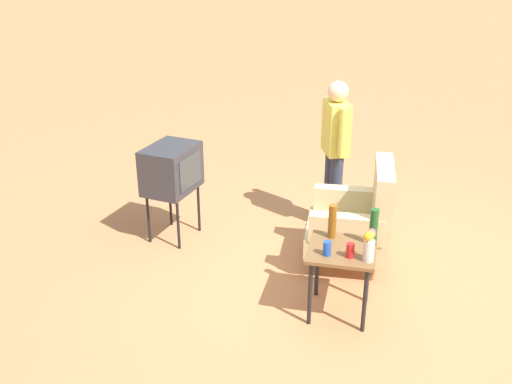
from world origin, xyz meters
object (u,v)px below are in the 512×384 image
at_px(soda_can_blue, 327,248).
at_px(person_standing, 335,146).
at_px(bottle_tall_amber, 332,221).
at_px(flower_vase, 369,244).
at_px(soda_can_red, 350,250).
at_px(tv_on_stand, 172,169).
at_px(bottle_wine_green, 374,227).
at_px(armchair, 357,219).
at_px(side_table, 342,258).

bearing_deg(soda_can_blue, person_standing, -175.48).
distance_m(soda_can_blue, bottle_tall_amber, 0.33).
height_order(bottle_tall_amber, flower_vase, bottle_tall_amber).
relative_size(bottle_tall_amber, flower_vase, 1.13).
bearing_deg(person_standing, soda_can_red, 10.38).
bearing_deg(tv_on_stand, bottle_wine_green, 67.84).
height_order(person_standing, bottle_tall_amber, person_standing).
bearing_deg(soda_can_blue, armchair, 169.41).
xyz_separation_m(person_standing, flower_vase, (1.82, 0.47, -0.16)).
height_order(soda_can_red, soda_can_blue, same).
distance_m(armchair, side_table, 0.85).
relative_size(soda_can_red, flower_vase, 0.46).
distance_m(tv_on_stand, bottle_wine_green, 2.27).
distance_m(soda_can_red, bottle_wine_green, 0.33).
height_order(bottle_wine_green, flower_vase, bottle_wine_green).
distance_m(armchair, soda_can_red, 0.99).
xyz_separation_m(tv_on_stand, soda_can_red, (1.12, 1.94, -0.09)).
bearing_deg(flower_vase, soda_can_red, -99.16).
height_order(armchair, person_standing, person_standing).
bearing_deg(bottle_wine_green, armchair, -166.77).
bearing_deg(armchair, bottle_wine_green, 13.23).
distance_m(tv_on_stand, person_standing, 1.75).
distance_m(tv_on_stand, flower_vase, 2.38).
relative_size(soda_can_red, bottle_wine_green, 0.38).
height_order(armchair, side_table, armchair).
relative_size(bottle_wine_green, flower_vase, 1.21).
relative_size(armchair, soda_can_red, 8.69).
bearing_deg(tv_on_stand, armchair, 85.61).
xyz_separation_m(side_table, tv_on_stand, (-1.00, -1.87, 0.25)).
bearing_deg(bottle_tall_amber, person_standing, -174.43).
distance_m(side_table, soda_can_red, 0.21).
bearing_deg(soda_can_blue, side_table, 140.24).
height_order(armchair, soda_can_blue, armchair).
xyz_separation_m(tv_on_stand, bottle_tall_amber, (0.82, 1.76, -0.00)).
bearing_deg(soda_can_blue, bottle_tall_amber, 179.56).
distance_m(armchair, person_standing, 0.98).
height_order(tv_on_stand, bottle_tall_amber, tv_on_stand).
bearing_deg(tv_on_stand, side_table, 61.89).
relative_size(tv_on_stand, person_standing, 0.63).
bearing_deg(soda_can_blue, soda_can_red, 92.53).
bearing_deg(flower_vase, tv_on_stand, -118.82).
bearing_deg(tv_on_stand, soda_can_blue, 57.16).
height_order(side_table, tv_on_stand, tv_on_stand).
xyz_separation_m(tv_on_stand, person_standing, (-0.67, 1.61, 0.16)).
height_order(soda_can_red, flower_vase, flower_vase).
relative_size(bottle_tall_amber, bottle_wine_green, 0.94).
relative_size(soda_can_blue, flower_vase, 0.46).
height_order(soda_can_red, bottle_tall_amber, bottle_tall_amber).
bearing_deg(bottle_tall_amber, flower_vase, 44.74).
relative_size(side_table, flower_vase, 2.38).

